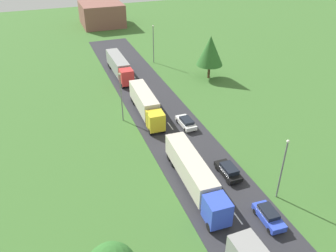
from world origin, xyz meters
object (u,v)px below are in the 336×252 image
Objects in this scene: truck_second at (194,174)px; lamppost_third at (121,95)px; car_fourth at (228,170)px; car_third at (269,216)px; tree_oak at (210,51)px; car_fifth at (186,122)px; lamppost_fourth at (153,42)px; truck_fourth at (119,66)px; truck_third at (146,103)px; lamppost_second at (283,166)px; distant_building at (102,14)px.

lamppost_third is at bearing 102.00° from truck_second.
truck_second is at bearing -173.11° from car_fourth.
car_fourth reaches higher than car_third.
tree_oak reaches higher than lamppost_third.
car_fifth is (-0.53, 21.33, -0.02)m from car_third.
lamppost_fourth is (3.91, 41.72, 3.87)m from car_fourth.
truck_fourth is 3.17× the size of car_fourth.
car_fifth is (4.86, -23.89, -1.36)m from truck_fourth.
car_fifth is at bearing -51.10° from truck_third.
car_third is at bearing -94.19° from lamppost_fourth.
car_third is at bearing -70.87° from lamppost_third.
car_fourth is at bearing -82.06° from truck_fourth.
car_third is 5.67m from lamppost_second.
lamppost_second is 35.86m from tree_oak.
lamppost_second reaches higher than car_fourth.
truck_fourth is at bearing 156.31° from tree_oak.
distant_building is (-0.86, 86.66, 2.47)m from car_third.
car_third is (5.25, -7.75, -1.28)m from truck_second.
lamppost_fourth reaches higher than truck_third.
lamppost_third reaches higher than truck_fourth.
tree_oak reaches higher than truck_fourth.
truck_fourth is 43.20m from lamppost_second.
car_third is 50.35m from lamppost_fourth.
truck_second is 1.84× the size of lamppost_second.
lamppost_third is at bearing -98.02° from distant_building.
truck_second is 19.62m from lamppost_third.
lamppost_fourth is at bearing 60.89° from lamppost_third.
lamppost_third is 0.62× the size of distant_building.
car_fifth is at bearing -126.04° from tree_oak.
tree_oak is at bearing 76.67° from lamppost_second.
distant_building is at bearing 97.05° from lamppost_fourth.
truck_fourth is 1.74× the size of lamppost_second.
distant_building reaches higher than car_fourth.
car_third is at bearing -89.43° from distant_building.
tree_oak is (12.00, 16.49, 4.92)m from car_fifth.
car_fifth is at bearing -31.93° from lamppost_third.
lamppost_third is (-4.03, -0.40, 2.41)m from truck_third.
distant_building reaches higher than truck_third.
lamppost_fourth is (12.96, 23.28, 0.12)m from lamppost_third.
truck_third is 0.99× the size of distant_building.
car_fourth is (5.01, -18.84, -1.34)m from truck_third.
truck_fourth is 24.42m from car_fifth.
lamppost_second is at bearing 42.60° from car_third.
lamppost_fourth reaches higher than car_fourth.
lamppost_third is 23.54m from tree_oak.
truck_third is at bearing -147.58° from tree_oak.
truck_second is 1.11× the size of distant_building.
car_fifth is (-0.28, 12.98, -0.02)m from car_fourth.
truck_fourth is (-0.13, 18.03, -0.00)m from truck_third.
lamppost_third reaches higher than car_third.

